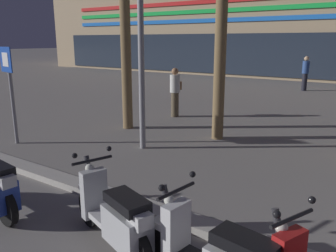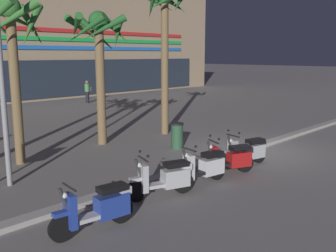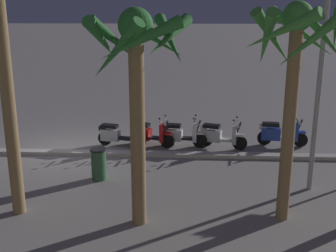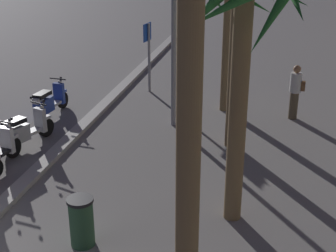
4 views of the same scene
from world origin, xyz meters
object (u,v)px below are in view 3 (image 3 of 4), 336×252
Objects in this scene: litter_bin at (99,164)px; street_lamp at (322,52)px; palm_tree_mid_walkway at (296,56)px; palm_tree_by_mall_entrance at (0,27)px; scooter_silver_mid_rear at (118,135)px; scooter_white_far_back at (180,134)px; scooter_red_tail_end at (149,134)px; scooter_silver_mid_front at (219,135)px; palm_tree_near_sign at (137,64)px; scooter_blue_lead_nearest at (278,134)px.

street_lamp is at bearing 176.15° from litter_bin.
litter_bin is 0.15× the size of street_lamp.
palm_tree_by_mall_entrance is at bearing -0.10° from palm_tree_mid_walkway.
scooter_white_far_back is at bearing -177.25° from scooter_silver_mid_rear.
palm_tree_mid_walkway is (-3.79, 5.42, 3.50)m from scooter_red_tail_end.
scooter_red_tail_end is at bearing -2.72° from scooter_silver_mid_front.
scooter_white_far_back is 6.94m from palm_tree_mid_walkway.
scooter_silver_mid_rear reaches higher than litter_bin.
scooter_silver_mid_front is 6.47m from palm_tree_mid_walkway.
scooter_red_tail_end is at bearing -2.40° from scooter_white_far_back.
scooter_white_far_back is 1.82× the size of litter_bin.
scooter_silver_mid_front and scooter_white_far_back have the same top height.
scooter_white_far_back is 7.80m from palm_tree_by_mall_entrance.
street_lamp is (-3.74, 3.59, 3.38)m from scooter_white_far_back.
palm_tree_by_mall_entrance is 1.23× the size of palm_tree_near_sign.
street_lamp is (-2.33, 3.51, 3.37)m from scooter_silver_mid_front.
street_lamp is (-7.67, -1.78, -0.71)m from palm_tree_by_mall_entrance.
litter_bin is (2.33, 3.18, 0.03)m from scooter_white_far_back.
scooter_blue_lead_nearest is 2.22m from scooter_silver_mid_front.
scooter_red_tail_end is at bearing -117.14° from palm_tree_by_mall_entrance.
street_lamp is at bearing 123.51° from scooter_silver_mid_front.
scooter_blue_lead_nearest is at bearing -99.71° from palm_tree_mid_walkway.
scooter_silver_mid_front is 1.42m from scooter_white_far_back.
palm_tree_near_sign is (-1.45, 5.64, 3.36)m from scooter_silver_mid_rear.
litter_bin is at bearing -3.85° from street_lamp.
scooter_white_far_back is 0.28× the size of palm_tree_by_mall_entrance.
palm_tree_near_sign is (-0.34, 5.80, 3.35)m from scooter_red_tail_end.
scooter_silver_mid_front and scooter_silver_mid_rear have the same top height.
scooter_blue_lead_nearest is 6.71m from palm_tree_mid_walkway.
scooter_silver_mid_rear reaches higher than scooter_blue_lead_nearest.
palm_tree_by_mall_entrance reaches higher than scooter_red_tail_end.
palm_tree_near_sign reaches higher than scooter_white_far_back.
scooter_silver_mid_rear is (3.68, 0.03, -0.01)m from scooter_silver_mid_front.
palm_tree_near_sign is at bearing 6.19° from palm_tree_mid_walkway.
palm_tree_mid_walkway reaches higher than scooter_white_far_back.
palm_tree_mid_walkway is at bearing 103.02° from scooter_silver_mid_front.
street_lamp is at bearing 149.91° from scooter_silver_mid_rear.
scooter_red_tail_end is 6.70m from palm_tree_near_sign.
scooter_silver_mid_rear is 0.36× the size of palm_tree_mid_walkway.
scooter_blue_lead_nearest is 5.88m from scooter_silver_mid_rear.
scooter_blue_lead_nearest is 8.18m from palm_tree_near_sign.
scooter_silver_mid_rear is at bearing -91.33° from litter_bin.
litter_bin is at bearing -23.85° from palm_tree_mid_walkway.
palm_tree_by_mall_entrance is 6.44× the size of litter_bin.
scooter_blue_lead_nearest is 1.05× the size of scooter_white_far_back.
scooter_silver_mid_rear is at bearing 2.75° from scooter_white_far_back.
scooter_blue_lead_nearest is at bearing -175.78° from scooter_white_far_back.
scooter_silver_mid_rear is at bearing 8.04° from scooter_red_tail_end.
scooter_red_tail_end is (2.57, -0.12, -0.01)m from scooter_silver_mid_front.
palm_tree_mid_walkway is at bearing 179.90° from palm_tree_by_mall_entrance.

